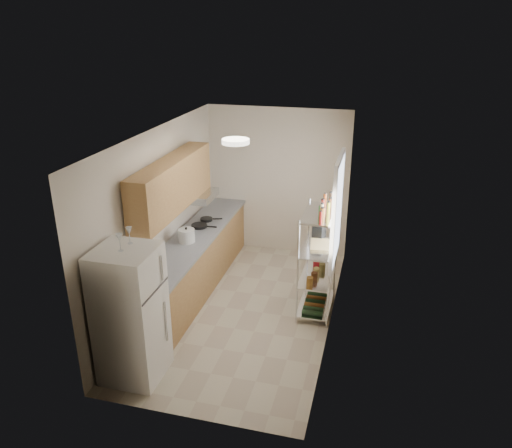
{
  "coord_description": "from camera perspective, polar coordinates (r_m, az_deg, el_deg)",
  "views": [
    {
      "loc": [
        1.74,
        -6.03,
        3.93
      ],
      "look_at": [
        0.11,
        0.25,
        1.28
      ],
      "focal_mm": 35.0,
      "sensor_mm": 36.0,
      "label": 1
    }
  ],
  "objects": [
    {
      "name": "espresso_machine",
      "position": [
        7.27,
        7.23,
        -0.52
      ],
      "size": [
        0.18,
        0.24,
        0.26
      ],
      "primitive_type": "cube",
      "rotation": [
        0.0,
        0.0,
        -0.15
      ],
      "color": "black",
      "rests_on": "bakers_rack"
    },
    {
      "name": "upper_cabinets",
      "position": [
        7.07,
        -9.55,
        4.46
      ],
      "size": [
        0.33,
        2.2,
        0.72
      ],
      "primitive_type": "cube",
      "color": "#AC8349",
      "rests_on": "room"
    },
    {
      "name": "range_hood",
      "position": [
        7.88,
        -6.68,
        3.27
      ],
      "size": [
        0.5,
        0.6,
        0.12
      ],
      "primitive_type": "cube",
      "color": "#B7BABC",
      "rests_on": "room"
    },
    {
      "name": "room",
      "position": [
        6.81,
        -1.46,
        -0.5
      ],
      "size": [
        2.52,
        4.42,
        2.62
      ],
      "color": "beige",
      "rests_on": "ground"
    },
    {
      "name": "wine_glass_b",
      "position": [
        5.52,
        -15.3,
        -2.05
      ],
      "size": [
        0.07,
        0.07,
        0.2
      ],
      "primitive_type": null,
      "color": "silver",
      "rests_on": "refrigerator"
    },
    {
      "name": "refrigerator",
      "position": [
        5.96,
        -14.14,
        -10.0
      ],
      "size": [
        0.67,
        0.67,
        1.63
      ],
      "primitive_type": "cube",
      "color": "white",
      "rests_on": "ground"
    },
    {
      "name": "cutting_board",
      "position": [
        7.03,
        7.54,
        -2.39
      ],
      "size": [
        0.36,
        0.44,
        0.03
      ],
      "primitive_type": "cube",
      "rotation": [
        0.0,
        0.0,
        0.12
      ],
      "color": "tan",
      "rests_on": "bakers_rack"
    },
    {
      "name": "frying_pan_large",
      "position": [
        7.93,
        -6.5,
        -0.2
      ],
      "size": [
        0.26,
        0.26,
        0.04
      ],
      "primitive_type": "cylinder",
      "rotation": [
        0.0,
        0.0,
        0.04
      ],
      "color": "black",
      "rests_on": "counter_run"
    },
    {
      "name": "ceiling_dome",
      "position": [
        6.15,
        -2.35,
        9.43
      ],
      "size": [
        0.34,
        0.34,
        0.05
      ],
      "primitive_type": "cylinder",
      "color": "white",
      "rests_on": "room"
    },
    {
      "name": "bakers_rack",
      "position": [
        6.97,
        7.21,
        -1.84
      ],
      "size": [
        0.45,
        0.9,
        1.73
      ],
      "color": "silver",
      "rests_on": "ground"
    },
    {
      "name": "wine_glass_a",
      "position": [
        5.68,
        -14.27,
        -1.27
      ],
      "size": [
        0.07,
        0.07,
        0.2
      ],
      "primitive_type": null,
      "color": "silver",
      "rests_on": "refrigerator"
    },
    {
      "name": "frying_pan_small",
      "position": [
        8.18,
        -5.69,
        0.54
      ],
      "size": [
        0.26,
        0.26,
        0.04
      ],
      "primitive_type": "cylinder",
      "rotation": [
        0.0,
        0.0,
        0.33
      ],
      "color": "black",
      "rests_on": "counter_run"
    },
    {
      "name": "rice_cooker",
      "position": [
        7.41,
        -7.95,
        -1.31
      ],
      "size": [
        0.24,
        0.24,
        0.2
      ],
      "primitive_type": "cylinder",
      "color": "silver",
      "rests_on": "counter_run"
    },
    {
      "name": "counter_run",
      "position": [
        7.81,
        -7.02,
        -4.37
      ],
      "size": [
        0.63,
        3.51,
        0.9
      ],
      "color": "#AC8349",
      "rests_on": "ground"
    },
    {
      "name": "window",
      "position": [
        6.83,
        9.27,
        1.55
      ],
      "size": [
        0.06,
        1.0,
        1.46
      ],
      "primitive_type": "cube",
      "color": "white",
      "rests_on": "room"
    },
    {
      "name": "storage_bag",
      "position": [
        7.42,
        7.02,
        -4.29
      ],
      "size": [
        0.1,
        0.14,
        0.16
      ],
      "primitive_type": "cube",
      "rotation": [
        0.0,
        0.0,
        -0.05
      ],
      "color": "maroon",
      "rests_on": "bakers_rack"
    }
  ]
}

